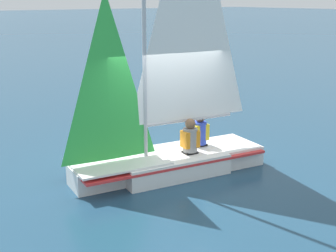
{
  "coord_description": "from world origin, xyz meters",
  "views": [
    {
      "loc": [
        7.42,
        -5.55,
        3.57
      ],
      "look_at": [
        0.0,
        0.0,
        1.02
      ],
      "focal_mm": 50.0,
      "sensor_mm": 36.0,
      "label": 1
    }
  ],
  "objects": [
    {
      "name": "sailor_crew",
      "position": [
        -0.03,
        0.89,
        0.62
      ],
      "size": [
        0.34,
        0.38,
        1.16
      ],
      "rotation": [
        0.0,
        0.0,
        4.56
      ],
      "color": "black",
      "rests_on": "ground_plane"
    },
    {
      "name": "sailor_helm",
      "position": [
        0.25,
        0.39,
        0.62
      ],
      "size": [
        0.34,
        0.38,
        1.16
      ],
      "rotation": [
        0.0,
        0.0,
        4.56
      ],
      "color": "black",
      "rests_on": "ground_plane"
    },
    {
      "name": "sailboat_main",
      "position": [
        0.0,
        0.03,
        0.89
      ],
      "size": [
        1.97,
        4.28,
        6.05
      ],
      "rotation": [
        0.0,
        0.0,
        4.56
      ],
      "color": "white",
      "rests_on": "ground_plane"
    },
    {
      "name": "ground_plane",
      "position": [
        0.0,
        0.0,
        0.0
      ],
      "size": [
        260.0,
        260.0,
        0.0
      ],
      "primitive_type": "plane",
      "color": "navy"
    }
  ]
}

